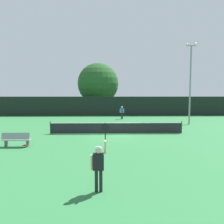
# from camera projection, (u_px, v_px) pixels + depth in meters

# --- Properties ---
(ground_plane) EXTENTS (120.00, 120.00, 0.00)m
(ground_plane) POSITION_uv_depth(u_px,v_px,m) (116.00, 134.00, 19.37)
(ground_plane) COLOR #2D723D
(tennis_net) EXTENTS (11.41, 0.08, 1.07)m
(tennis_net) POSITION_uv_depth(u_px,v_px,m) (116.00, 128.00, 19.32)
(tennis_net) COLOR #232328
(tennis_net) RESTS_ON ground
(perimeter_fence) EXTENTS (37.75, 0.12, 2.91)m
(perimeter_fence) POSITION_uv_depth(u_px,v_px,m) (112.00, 106.00, 34.07)
(perimeter_fence) COLOR black
(perimeter_fence) RESTS_ON ground
(player_serving) EXTENTS (0.67, 0.39, 2.47)m
(player_serving) POSITION_uv_depth(u_px,v_px,m) (99.00, 162.00, 7.96)
(player_serving) COLOR black
(player_serving) RESTS_ON ground
(player_receiving) EXTENTS (0.57, 0.25, 1.68)m
(player_receiving) POSITION_uv_depth(u_px,v_px,m) (122.00, 111.00, 29.79)
(player_receiving) COLOR blue
(player_receiving) RESTS_ON ground
(tennis_ball) EXTENTS (0.07, 0.07, 0.07)m
(tennis_ball) POSITION_uv_depth(u_px,v_px,m) (108.00, 141.00, 16.09)
(tennis_ball) COLOR #CCE033
(tennis_ball) RESTS_ON ground
(spare_racket) EXTENTS (0.28, 0.52, 0.04)m
(spare_racket) POSITION_uv_depth(u_px,v_px,m) (26.00, 144.00, 15.22)
(spare_racket) COLOR black
(spare_racket) RESTS_ON ground
(courtside_bench) EXTENTS (1.80, 0.44, 0.95)m
(courtside_bench) POSITION_uv_depth(u_px,v_px,m) (16.00, 140.00, 14.62)
(courtside_bench) COLOR gray
(courtside_bench) RESTS_ON ground
(light_pole) EXTENTS (1.18, 0.28, 8.87)m
(light_pole) POSITION_uv_depth(u_px,v_px,m) (190.00, 79.00, 24.60)
(light_pole) COLOR gray
(light_pole) RESTS_ON ground
(large_tree) EXTENTS (7.12, 7.12, 8.63)m
(large_tree) POSITION_uv_depth(u_px,v_px,m) (98.00, 84.00, 39.12)
(large_tree) COLOR brown
(large_tree) RESTS_ON ground
(parked_car_near) EXTENTS (2.09, 4.28, 1.69)m
(parked_car_near) POSITION_uv_depth(u_px,v_px,m) (68.00, 108.00, 39.98)
(parked_car_near) COLOR navy
(parked_car_near) RESTS_ON ground
(parked_car_mid) EXTENTS (2.39, 4.40, 1.69)m
(parked_car_mid) POSITION_uv_depth(u_px,v_px,m) (123.00, 108.00, 39.74)
(parked_car_mid) COLOR red
(parked_car_mid) RESTS_ON ground
(parked_car_far) EXTENTS (2.01, 4.25, 1.69)m
(parked_car_far) POSITION_uv_depth(u_px,v_px,m) (148.00, 107.00, 41.85)
(parked_car_far) COLOR red
(parked_car_far) RESTS_ON ground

